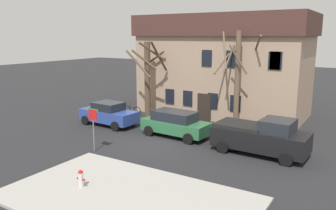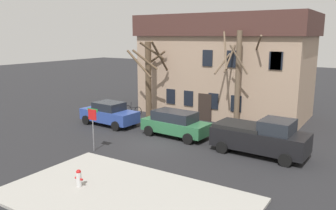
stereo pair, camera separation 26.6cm
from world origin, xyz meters
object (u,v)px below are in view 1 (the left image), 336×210
Objects in this scene: building_main at (223,64)px; tree_bare_mid at (237,75)px; car_blue_sedan at (109,114)px; street_sign_pole at (93,121)px; pickup_truck_black at (261,136)px; bicycle_leaning at (132,110)px; car_green_wagon at (175,123)px; fire_hydrant at (81,178)px; tree_bare_near at (148,75)px.

tree_bare_mid is at bearing -55.97° from building_main.
car_blue_sedan is 5.77m from street_sign_pole.
tree_bare_mid is at bearing 125.64° from pickup_truck_black.
bicycle_leaning is at bearing -143.93° from building_main.
car_green_wagon is at bearing -88.95° from building_main.
fire_hydrant is 14.10m from bicycle_leaning.
building_main reaches higher than car_green_wagon.
car_green_wagon is (-2.52, -4.04, -2.86)m from tree_bare_mid.
car_green_wagon is 0.87× the size of pickup_truck_black.
building_main is at bearing 91.05° from car_green_wagon.
tree_bare_near is 7.14m from tree_bare_mid.
street_sign_pole reaches higher than bicycle_leaning.
street_sign_pole is at bearing -56.88° from car_blue_sedan.
tree_bare_mid is 6.10m from pickup_truck_black.
tree_bare_near is at bearing -134.76° from building_main.
pickup_truck_black is (10.28, -3.89, -2.35)m from tree_bare_near.
bicycle_leaning is (-11.95, 3.92, -0.64)m from pickup_truck_black.
tree_bare_mid is 1.31× the size of pickup_truck_black.
building_main is at bearing 56.07° from car_blue_sedan.
tree_bare_mid is 1.51× the size of car_blue_sedan.
tree_bare_near is 11.24m from pickup_truck_black.
tree_bare_mid is (7.10, 0.54, 0.38)m from tree_bare_near.
tree_bare_mid reaches higher than car_green_wagon.
car_blue_sedan is 5.92× the size of fire_hydrant.
car_green_wagon is (5.59, 0.11, 0.02)m from car_blue_sedan.
bicycle_leaning is (-8.77, -0.51, -3.37)m from tree_bare_mid.
tree_bare_near reaches higher than fire_hydrant.
car_blue_sedan is at bearing -79.55° from bicycle_leaning.
car_blue_sedan is at bearing 125.13° from fire_hydrant.
tree_bare_near is 0.89× the size of tree_bare_mid.
car_blue_sedan is 0.86× the size of pickup_truck_black.
fire_hydrant is (6.13, -8.72, -0.34)m from car_blue_sedan.
car_blue_sedan is at bearing -178.89° from car_green_wagon.
tree_bare_mid is 1.49× the size of car_green_wagon.
street_sign_pole is at bearing -116.80° from car_green_wagon.
fire_hydrant is (-1.97, -12.86, -3.23)m from tree_bare_mid.
tree_bare_near is 1.34× the size of car_green_wagon.
car_green_wagon is at bearing 176.09° from pickup_truck_black.
car_blue_sedan is at bearing -105.47° from tree_bare_near.
tree_bare_near is at bearing -0.99° from bicycle_leaning.
fire_hydrant is at bearing -67.39° from tree_bare_near.
car_green_wagon is at bearing 93.53° from fire_hydrant.
building_main is 10.67m from pickup_truck_black.
street_sign_pole is 1.40× the size of bicycle_leaning.
street_sign_pole is at bearing -100.24° from building_main.
car_green_wagon is 5.71m from pickup_truck_black.
car_green_wagon reaches higher than bicycle_leaning.
tree_bare_mid is 8.96× the size of fire_hydrant.
pickup_truck_black reaches higher than car_blue_sedan.
fire_hydrant is at bearing -87.65° from building_main.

